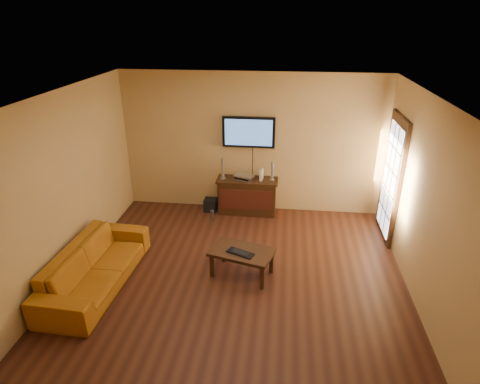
% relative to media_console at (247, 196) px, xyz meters
% --- Properties ---
extents(ground_plane, '(5.00, 5.00, 0.00)m').
position_rel_media_console_xyz_m(ground_plane, '(0.06, -2.27, -0.36)').
color(ground_plane, '#36190F').
rests_on(ground_plane, ground).
extents(room_walls, '(5.00, 5.00, 5.00)m').
position_rel_media_console_xyz_m(room_walls, '(0.06, -1.64, 1.33)').
color(room_walls, tan).
rests_on(room_walls, ground).
extents(french_door, '(0.07, 1.02, 2.22)m').
position_rel_media_console_xyz_m(french_door, '(2.52, -0.57, 0.69)').
color(french_door, black).
rests_on(french_door, ground).
extents(media_console, '(1.18, 0.45, 0.71)m').
position_rel_media_console_xyz_m(media_console, '(0.00, 0.00, 0.00)').
color(media_console, black).
rests_on(media_console, ground).
extents(television, '(0.99, 0.08, 0.59)m').
position_rel_media_console_xyz_m(television, '(0.00, 0.19, 1.24)').
color(television, black).
rests_on(television, ground).
extents(coffee_table, '(1.03, 0.77, 0.42)m').
position_rel_media_console_xyz_m(coffee_table, '(0.13, -2.07, 0.00)').
color(coffee_table, black).
rests_on(coffee_table, ground).
extents(sofa, '(0.71, 2.14, 0.83)m').
position_rel_media_console_xyz_m(sofa, '(-1.95, -2.55, 0.06)').
color(sofa, '#A66112').
rests_on(sofa, ground).
extents(speaker_left, '(0.11, 0.11, 0.40)m').
position_rel_media_console_xyz_m(speaker_left, '(-0.48, -0.00, 0.54)').
color(speaker_left, silver).
rests_on(speaker_left, media_console).
extents(speaker_right, '(0.10, 0.10, 0.35)m').
position_rel_media_console_xyz_m(speaker_right, '(0.47, 0.03, 0.51)').
color(speaker_right, silver).
rests_on(speaker_right, media_console).
extents(av_receiver, '(0.42, 0.36, 0.08)m').
position_rel_media_console_xyz_m(av_receiver, '(-0.06, 0.02, 0.39)').
color(av_receiver, silver).
rests_on(av_receiver, media_console).
extents(game_console, '(0.07, 0.17, 0.22)m').
position_rel_media_console_xyz_m(game_console, '(0.27, 0.00, 0.46)').
color(game_console, white).
rests_on(game_console, media_console).
extents(subwoofer, '(0.25, 0.25, 0.25)m').
position_rel_media_console_xyz_m(subwoofer, '(-0.74, -0.00, -0.23)').
color(subwoofer, black).
rests_on(subwoofer, ground).
extents(bottle, '(0.08, 0.08, 0.22)m').
position_rel_media_console_xyz_m(bottle, '(-0.63, -0.40, -0.25)').
color(bottle, white).
rests_on(bottle, ground).
extents(keyboard, '(0.43, 0.30, 0.02)m').
position_rel_media_console_xyz_m(keyboard, '(0.12, -2.15, 0.08)').
color(keyboard, black).
rests_on(keyboard, coffee_table).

